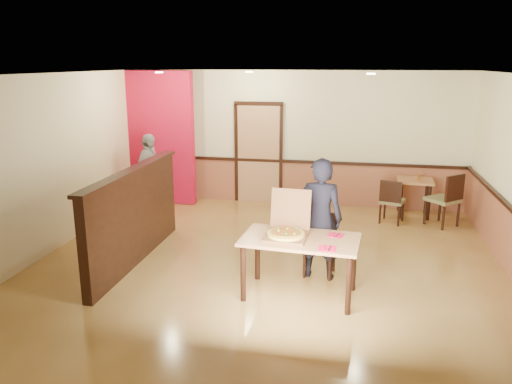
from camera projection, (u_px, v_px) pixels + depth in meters
floor at (268, 265)px, 7.50m from camera, size 7.00×7.00×0.00m
ceiling at (269, 74)px, 6.78m from camera, size 7.00×7.00×0.00m
wall_back at (296, 139)px, 10.46m from camera, size 7.00×0.00×7.00m
wall_left at (48, 165)px, 7.79m from camera, size 0.00×7.00×7.00m
wainscot_back at (295, 183)px, 10.67m from camera, size 7.00×0.04×0.90m
chair_rail_back at (296, 161)px, 10.53m from camera, size 7.00×0.06×0.06m
back_door at (259, 154)px, 10.66m from camera, size 0.90×0.06×2.10m
booth_partition at (135, 215)px, 7.49m from camera, size 0.20×3.10×1.44m
red_accent_panel at (157, 138)px, 10.53m from camera, size 1.60×0.20×2.78m
spot_a at (159, 72)px, 8.93m from camera, size 0.14×0.14×0.02m
spot_b at (249, 72)px, 9.31m from camera, size 0.14×0.14×0.02m
spot_c at (371, 74)px, 7.95m from camera, size 0.14×0.14×0.02m
main_table at (300, 246)px, 6.37m from camera, size 1.54×0.96×0.79m
diner_chair at (321, 241)px, 7.13m from camera, size 0.48×0.48×0.88m
side_chair_left at (392, 200)px, 9.33m from camera, size 0.52×0.52×0.85m
side_chair_right at (447, 198)px, 9.13m from camera, size 0.70×0.70×1.01m
side_table at (415, 188)px, 9.80m from camera, size 0.72×0.72×0.73m
diner at (320, 219)px, 6.90m from camera, size 0.66×0.46×1.72m
passerby at (149, 173)px, 10.00m from camera, size 0.47×0.96×1.59m
pizza_box at (287, 231)px, 6.38m from camera, size 0.57×0.66×0.56m
pizza at (286, 234)px, 6.33m from camera, size 0.54×0.54×0.03m
napkin_near at (327, 248)px, 5.98m from camera, size 0.21×0.21×0.01m
napkin_far at (336, 235)px, 6.44m from camera, size 0.24×0.24×0.01m
condiment at (419, 177)px, 9.63m from camera, size 0.06×0.06×0.15m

